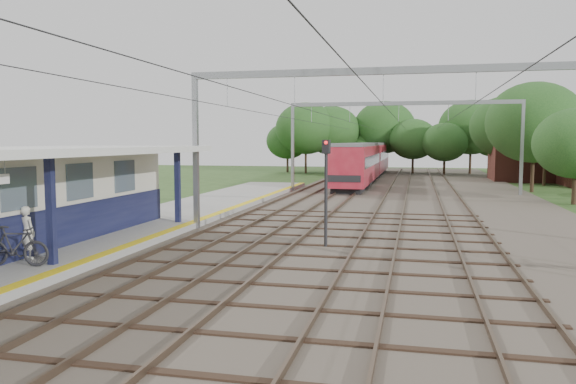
% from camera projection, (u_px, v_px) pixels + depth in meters
% --- Properties ---
extents(ground, '(160.00, 160.00, 0.00)m').
position_uv_depth(ground, '(137.00, 376.00, 9.55)').
color(ground, '#2D4C1E').
rests_on(ground, ground).
extents(ballast_bed, '(18.00, 90.00, 0.10)m').
position_uv_depth(ballast_bed, '(407.00, 200.00, 37.78)').
color(ballast_bed, '#473D33').
rests_on(ballast_bed, ground).
extents(platform, '(5.00, 52.00, 0.35)m').
position_uv_depth(platform, '(135.00, 228.00, 24.80)').
color(platform, gray).
rests_on(platform, ground).
extents(yellow_stripe, '(0.45, 52.00, 0.01)m').
position_uv_depth(yellow_stripe, '(183.00, 226.00, 24.28)').
color(yellow_stripe, yellow).
rests_on(yellow_stripe, platform).
extents(rail_tracks, '(11.80, 88.00, 0.15)m').
position_uv_depth(rail_tracks, '(370.00, 197.00, 38.33)').
color(rail_tracks, brown).
rests_on(rail_tracks, ballast_bed).
extents(catenary_system, '(17.22, 88.00, 7.00)m').
position_uv_depth(catenary_system, '(397.00, 115.00, 32.85)').
color(catenary_system, gray).
rests_on(catenary_system, ground).
extents(tree_band, '(31.72, 30.88, 8.82)m').
position_uv_depth(tree_band, '(410.00, 133.00, 63.71)').
color(tree_band, '#382619').
rests_on(tree_band, ground).
extents(house_far, '(8.00, 6.12, 8.66)m').
position_uv_depth(house_far, '(534.00, 149.00, 56.18)').
color(house_far, brown).
rests_on(house_far, ground).
extents(person, '(0.69, 0.55, 1.65)m').
position_uv_depth(person, '(27.00, 232.00, 17.38)').
color(person, silver).
rests_on(person, platform).
extents(bicycle, '(2.06, 0.91, 1.19)m').
position_uv_depth(bicycle, '(15.00, 246.00, 16.31)').
color(bicycle, black).
rests_on(bicycle, platform).
extents(train, '(2.85, 35.54, 3.75)m').
position_uv_depth(train, '(366.00, 160.00, 57.75)').
color(train, black).
rests_on(train, ballast_bed).
extents(signal_post, '(0.31, 0.28, 4.05)m').
position_uv_depth(signal_post, '(326.00, 183.00, 20.60)').
color(signal_post, black).
rests_on(signal_post, ground).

